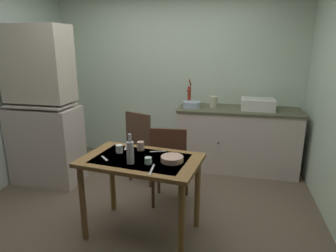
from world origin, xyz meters
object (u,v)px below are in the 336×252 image
object	(u,v)px
teacup_cream	(119,149)
glass_bottle	(130,152)
chair_far_side	(170,164)
hand_pump	(189,94)
hutch_cabinet	(43,113)
serving_bowl_wide	(172,159)
mixing_bowl_counter	(192,104)
sink_basin	(258,104)
chair_by_counter	(144,145)
dining_table	(141,170)

from	to	relation	value
teacup_cream	glass_bottle	world-z (taller)	glass_bottle
chair_far_side	teacup_cream	xyz separation A→B (m)	(-0.39, -0.46, 0.30)
hand_pump	chair_far_side	bearing A→B (deg)	-90.19
hutch_cabinet	serving_bowl_wide	xyz separation A→B (m)	(1.84, -0.81, -0.14)
hutch_cabinet	mixing_bowl_counter	distance (m)	1.97
chair_far_side	serving_bowl_wide	distance (m)	0.65
sink_basin	teacup_cream	size ratio (longest dim) A/B	5.97
hutch_cabinet	chair_by_counter	bearing A→B (deg)	12.28
sink_basin	chair_far_side	size ratio (longest dim) A/B	0.48
serving_bowl_wide	hand_pump	bearing A→B (deg)	94.50
hutch_cabinet	dining_table	world-z (taller)	hutch_cabinet
sink_basin	teacup_cream	bearing A→B (deg)	-128.93
hutch_cabinet	teacup_cream	xyz separation A→B (m)	(1.30, -0.70, -0.13)
sink_basin	chair_far_side	bearing A→B (deg)	-128.46
sink_basin	serving_bowl_wide	distance (m)	1.97
mixing_bowl_counter	teacup_cream	size ratio (longest dim) A/B	3.52
mixing_bowl_counter	serving_bowl_wide	world-z (taller)	mixing_bowl_counter
chair_far_side	serving_bowl_wide	bearing A→B (deg)	-75.41
sink_basin	hand_pump	size ratio (longest dim) A/B	1.13
hand_pump	dining_table	size ratio (longest dim) A/B	0.35
dining_table	serving_bowl_wide	size ratio (longest dim) A/B	5.66
sink_basin	serving_bowl_wide	xyz separation A→B (m)	(-0.81, -1.78, -0.18)
hand_pump	glass_bottle	distance (m)	1.97
sink_basin	glass_bottle	size ratio (longest dim) A/B	1.66
hand_pump	mixing_bowl_counter	distance (m)	0.17
mixing_bowl_counter	serving_bowl_wide	size ratio (longest dim) A/B	1.31
hutch_cabinet	dining_table	xyz separation A→B (m)	(1.55, -0.80, -0.28)
dining_table	chair_by_counter	xyz separation A→B (m)	(-0.31, 1.07, -0.14)
chair_far_side	teacup_cream	size ratio (longest dim) A/B	12.56
serving_bowl_wide	mixing_bowl_counter	bearing A→B (deg)	93.00
mixing_bowl_counter	chair_by_counter	bearing A→B (deg)	-128.14
chair_by_counter	serving_bowl_wide	bearing A→B (deg)	-60.95
serving_bowl_wide	teacup_cream	size ratio (longest dim) A/B	2.70
chair_by_counter	teacup_cream	size ratio (longest dim) A/B	12.86
mixing_bowl_counter	teacup_cream	bearing A→B (deg)	-105.36
mixing_bowl_counter	dining_table	size ratio (longest dim) A/B	0.23
teacup_cream	serving_bowl_wide	bearing A→B (deg)	-11.34
dining_table	glass_bottle	xyz separation A→B (m)	(-0.05, -0.13, 0.22)
hand_pump	glass_bottle	xyz separation A→B (m)	(-0.20, -1.95, -0.19)
dining_table	chair_by_counter	world-z (taller)	chair_by_counter
hutch_cabinet	chair_far_side	size ratio (longest dim) A/B	2.14
dining_table	chair_by_counter	bearing A→B (deg)	106.12
dining_table	teacup_cream	xyz separation A→B (m)	(-0.25, 0.10, 0.15)
mixing_bowl_counter	chair_by_counter	size ratio (longest dim) A/B	0.27
chair_by_counter	glass_bottle	xyz separation A→B (m)	(0.26, -1.20, 0.36)
chair_by_counter	serving_bowl_wide	world-z (taller)	chair_by_counter
sink_basin	hand_pump	bearing A→B (deg)	177.30
chair_far_side	chair_by_counter	bearing A→B (deg)	131.43
hand_pump	mixing_bowl_counter	xyz separation A→B (m)	(0.05, -0.10, -0.13)
dining_table	chair_by_counter	distance (m)	1.12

